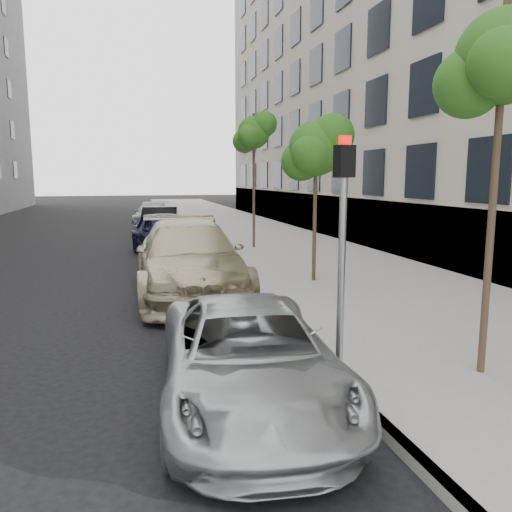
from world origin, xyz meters
name	(u,v)px	position (x,y,z in m)	size (l,w,h in m)	color
ground	(298,476)	(0.00, 0.00, 0.00)	(160.00, 160.00, 0.00)	black
sidewalk	(232,226)	(4.30, 24.00, 0.07)	(6.40, 72.00, 0.14)	gray
curb	(178,227)	(1.18, 24.00, 0.07)	(0.15, 72.00, 0.14)	#9E9B93
tree_near	(505,58)	(3.23, 1.50, 4.31)	(1.58, 1.38, 4.96)	#38281C
tree_mid	(317,148)	(3.23, 8.00, 3.55)	(1.73, 1.53, 4.27)	#38281C
tree_far	(254,133)	(3.23, 14.50, 4.48)	(1.59, 1.39, 5.14)	#38281C
signal_pole	(343,228)	(1.30, 2.02, 2.14)	(0.27, 0.22, 3.21)	#939699
minivan	(248,356)	(-0.10, 1.61, 0.63)	(2.08, 4.50, 1.25)	#AAADAE
suv	(189,259)	(-0.10, 7.79, 0.88)	(2.46, 6.06, 1.76)	tan
sedan_blue	(167,234)	(-0.18, 13.86, 0.81)	(1.92, 4.78, 1.63)	#101237
sedan_black	(160,223)	(-0.10, 19.09, 0.74)	(1.56, 4.48, 1.48)	black
sedan_rear	(153,214)	(-0.10, 25.87, 0.69)	(1.95, 4.79, 1.39)	gray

